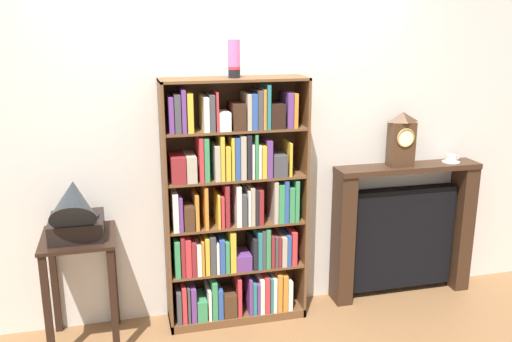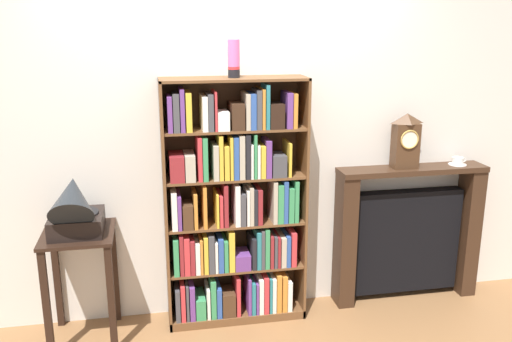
{
  "view_description": "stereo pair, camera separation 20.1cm",
  "coord_description": "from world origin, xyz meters",
  "px_view_note": "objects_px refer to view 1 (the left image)",
  "views": [
    {
      "loc": [
        -0.75,
        -3.43,
        2.1
      ],
      "look_at": [
        0.15,
        0.13,
        1.1
      ],
      "focal_mm": 38.57,
      "sensor_mm": 36.0,
      "label": 1
    },
    {
      "loc": [
        -0.55,
        -3.47,
        2.1
      ],
      "look_at": [
        0.15,
        0.13,
        1.1
      ],
      "focal_mm": 38.57,
      "sensor_mm": 36.0,
      "label": 2
    }
  ],
  "objects_px": {
    "side_table_left": "(81,268)",
    "teacup_with_saucer": "(451,159)",
    "mantel_clock": "(402,139)",
    "gramophone": "(75,211)",
    "fireplace_mantel": "(402,231)",
    "cup_stack": "(234,59)",
    "bookshelf": "(234,213)"
  },
  "relations": [
    {
      "from": "teacup_with_saucer",
      "to": "cup_stack",
      "type": "bearing_deg",
      "value": -178.47
    },
    {
      "from": "bookshelf",
      "to": "cup_stack",
      "type": "xyz_separation_m",
      "value": [
        0.01,
        0.0,
        1.06
      ]
    },
    {
      "from": "cup_stack",
      "to": "fireplace_mantel",
      "type": "height_order",
      "value": "cup_stack"
    },
    {
      "from": "side_table_left",
      "to": "mantel_clock",
      "type": "height_order",
      "value": "mantel_clock"
    },
    {
      "from": "gramophone",
      "to": "teacup_with_saucer",
      "type": "distance_m",
      "value": 2.77
    },
    {
      "from": "mantel_clock",
      "to": "teacup_with_saucer",
      "type": "distance_m",
      "value": 0.47
    },
    {
      "from": "cup_stack",
      "to": "side_table_left",
      "type": "relative_size",
      "value": 0.32
    },
    {
      "from": "gramophone",
      "to": "fireplace_mantel",
      "type": "relative_size",
      "value": 0.42
    },
    {
      "from": "bookshelf",
      "to": "fireplace_mantel",
      "type": "relative_size",
      "value": 1.54
    },
    {
      "from": "fireplace_mantel",
      "to": "teacup_with_saucer",
      "type": "distance_m",
      "value": 0.67
    },
    {
      "from": "bookshelf",
      "to": "teacup_with_saucer",
      "type": "height_order",
      "value": "bookshelf"
    },
    {
      "from": "bookshelf",
      "to": "cup_stack",
      "type": "distance_m",
      "value": 1.06
    },
    {
      "from": "bookshelf",
      "to": "side_table_left",
      "type": "height_order",
      "value": "bookshelf"
    },
    {
      "from": "fireplace_mantel",
      "to": "teacup_with_saucer",
      "type": "bearing_deg",
      "value": -2.96
    },
    {
      "from": "side_table_left",
      "to": "mantel_clock",
      "type": "xyz_separation_m",
      "value": [
        2.32,
        0.13,
        0.71
      ]
    },
    {
      "from": "mantel_clock",
      "to": "teacup_with_saucer",
      "type": "height_order",
      "value": "mantel_clock"
    },
    {
      "from": "bookshelf",
      "to": "cup_stack",
      "type": "relative_size",
      "value": 7.13
    },
    {
      "from": "gramophone",
      "to": "mantel_clock",
      "type": "xyz_separation_m",
      "value": [
        2.32,
        0.2,
        0.3
      ]
    },
    {
      "from": "gramophone",
      "to": "mantel_clock",
      "type": "distance_m",
      "value": 2.35
    },
    {
      "from": "fireplace_mantel",
      "to": "mantel_clock",
      "type": "xyz_separation_m",
      "value": [
        -0.07,
        -0.02,
        0.74
      ]
    },
    {
      "from": "side_table_left",
      "to": "mantel_clock",
      "type": "distance_m",
      "value": 2.43
    },
    {
      "from": "cup_stack",
      "to": "gramophone",
      "type": "xyz_separation_m",
      "value": [
        -1.05,
        -0.15,
        -0.9
      ]
    },
    {
      "from": "cup_stack",
      "to": "mantel_clock",
      "type": "relative_size",
      "value": 0.6
    },
    {
      "from": "mantel_clock",
      "to": "side_table_left",
      "type": "bearing_deg",
      "value": -176.74
    },
    {
      "from": "gramophone",
      "to": "side_table_left",
      "type": "bearing_deg",
      "value": 90.0
    },
    {
      "from": "cup_stack",
      "to": "fireplace_mantel",
      "type": "distance_m",
      "value": 1.91
    },
    {
      "from": "mantel_clock",
      "to": "teacup_with_saucer",
      "type": "bearing_deg",
      "value": 0.31
    },
    {
      "from": "cup_stack",
      "to": "mantel_clock",
      "type": "bearing_deg",
      "value": 1.95
    },
    {
      "from": "side_table_left",
      "to": "gramophone",
      "type": "relative_size",
      "value": 1.61
    },
    {
      "from": "gramophone",
      "to": "teacup_with_saucer",
      "type": "relative_size",
      "value": 3.56
    },
    {
      "from": "side_table_left",
      "to": "teacup_with_saucer",
      "type": "relative_size",
      "value": 5.74
    },
    {
      "from": "fireplace_mantel",
      "to": "teacup_with_saucer",
      "type": "relative_size",
      "value": 8.39
    }
  ]
}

